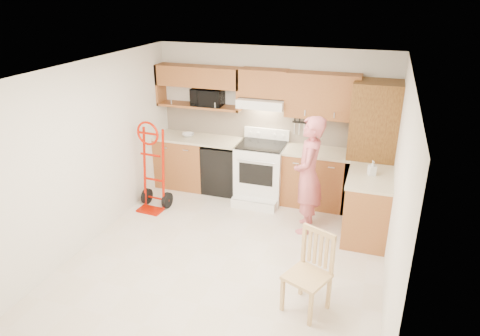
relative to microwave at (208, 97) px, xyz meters
The scene contains 28 objects.
floor 2.87m from the microwave, 62.22° to the right, with size 4.00×4.50×0.02m, color beige.
ceiling 2.51m from the microwave, 62.22° to the right, with size 4.00×4.50×0.02m, color white.
wall_back 1.18m from the microwave, ahead, with size 4.00×0.02×2.50m, color silver.
wall_front 4.50m from the microwave, 75.81° to the right, with size 4.00×0.02×2.50m, color silver.
wall_left 2.31m from the microwave, 113.61° to the right, with size 0.02×4.50×2.50m, color silver.
wall_right 3.76m from the microwave, 33.85° to the right, with size 0.02×4.50×2.50m, color silver.
backsplash 1.19m from the microwave, ahead, with size 3.92×0.03×0.55m, color beige.
lower_cab_left 1.28m from the microwave, 163.35° to the right, with size 0.90×0.60×0.90m, color brown.
dishwasher 1.25m from the microwave, 24.34° to the right, with size 0.60×0.60×0.85m, color black.
lower_cab_right 2.27m from the microwave, ahead, with size 1.14×0.60×0.90m, color brown.
countertop_left 0.74m from the microwave, 138.30° to the right, with size 1.50×0.63×0.04m, color #BBB297.
countertop_right 2.06m from the microwave, ahead, with size 1.14×0.63×0.04m, color #BBB297.
cab_return_right 3.18m from the microwave, 18.48° to the right, with size 0.60×1.00×0.90m, color brown.
countertop_return 3.04m from the microwave, 18.48° to the right, with size 0.63×1.00×0.04m, color #BBB297.
pantry_tall 2.81m from the microwave, ahead, with size 0.70×0.60×2.10m, color brown.
upper_cab_left 0.38m from the microwave, behind, with size 1.50×0.33×0.34m, color brown.
upper_shelf_mw 0.23m from the microwave, behind, with size 1.50×0.33×0.04m, color brown.
upper_cab_center 1.02m from the microwave, ahead, with size 0.76×0.33×0.44m, color brown.
upper_cab_right 1.94m from the microwave, ahead, with size 1.14×0.33×0.70m, color brown.
range_hood 0.98m from the microwave, ahead, with size 0.76×0.46×0.14m, color white.
knife_strip 1.70m from the microwave, ahead, with size 0.40×0.05×0.29m, color black, non-canonical shape.
microwave is the anchor object (origin of this frame).
range 1.50m from the microwave, 14.82° to the right, with size 0.78×1.03×1.15m, color white, non-canonical shape.
person 2.32m from the microwave, 27.75° to the right, with size 0.64×0.42×1.75m, color #C05B64.
hand_truck 1.60m from the microwave, 114.98° to the right, with size 0.52×0.48×1.33m, color #A71100, non-canonical shape.
dining_chair 3.77m from the microwave, 50.89° to the right, with size 0.43×0.46×0.95m, color tan, non-canonical shape.
soap_bottle 2.99m from the microwave, 17.61° to the right, with size 0.09×0.10×0.21m, color white.
bowl 0.76m from the microwave, 158.02° to the right, with size 0.21×0.21×0.05m, color white.
Camera 1 is at (1.71, -4.69, 3.37)m, focal length 32.77 mm.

